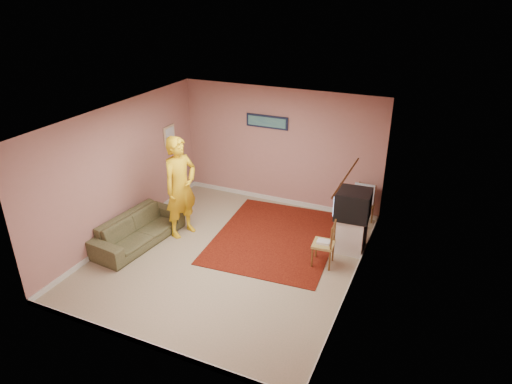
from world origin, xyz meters
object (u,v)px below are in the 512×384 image
at_px(chair_a, 363,201).
at_px(person, 180,187).
at_px(sofa, 138,230).
at_px(tv_cabinet, 350,234).
at_px(chair_b, 324,239).
at_px(crt_tv, 353,204).

height_order(chair_a, person, person).
relative_size(sofa, person, 0.95).
bearing_deg(tv_cabinet, sofa, -159.83).
distance_m(chair_b, person, 2.89).
distance_m(crt_tv, chair_a, 1.16).
bearing_deg(chair_a, crt_tv, -81.62).
xyz_separation_m(chair_b, person, (-2.84, -0.06, 0.49)).
distance_m(chair_b, sofa, 3.51).
relative_size(tv_cabinet, chair_b, 1.49).
distance_m(chair_a, sofa, 4.49).
relative_size(chair_a, sofa, 0.24).
bearing_deg(tv_cabinet, crt_tv, -176.07).
height_order(chair_a, chair_b, chair_a).
distance_m(crt_tv, person, 3.24).
xyz_separation_m(tv_cabinet, sofa, (-3.75, -1.38, -0.06)).
xyz_separation_m(crt_tv, sofa, (-3.74, -1.38, -0.67)).
relative_size(tv_cabinet, chair_a, 1.46).
xyz_separation_m(tv_cabinet, person, (-3.17, -0.72, 0.66)).
relative_size(tv_cabinet, sofa, 0.36).
relative_size(crt_tv, chair_b, 1.43).
bearing_deg(tv_cabinet, person, -167.19).
xyz_separation_m(sofa, person, (0.58, 0.66, 0.73)).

